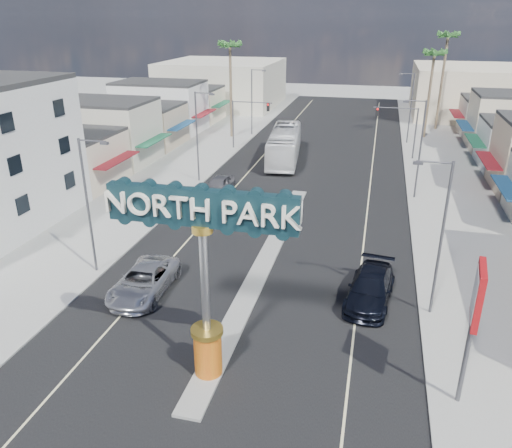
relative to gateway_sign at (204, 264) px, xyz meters
The scene contains 25 objects.
ground 28.64m from the gateway_sign, 90.00° to the left, with size 160.00×160.00×0.00m, color gray.
road 28.64m from the gateway_sign, 90.00° to the left, with size 20.00×120.00×0.01m, color black.
median_island 13.37m from the gateway_sign, 90.00° to the left, with size 1.30×30.00×0.16m, color gray.
sidewalk_left 31.87m from the gateway_sign, 116.55° to the left, with size 8.00×120.00×0.12m, color gray.
sidewalk_right 31.87m from the gateway_sign, 63.45° to the left, with size 8.00×120.00×0.12m, color gray.
storefront_row_left 47.62m from the gateway_sign, 120.33° to the left, with size 12.00×42.00×6.00m, color beige.
backdrop_far_left 76.29m from the gateway_sign, 106.77° to the left, with size 20.00×20.00×8.00m, color #B7B29E.
backdrop_far_right 76.29m from the gateway_sign, 73.23° to the left, with size 20.00×20.00×8.00m, color beige.
gateway_sign is the anchor object (origin of this frame).
traffic_signal_left 43.04m from the gateway_sign, 102.33° to the left, with size 5.09×0.45×6.00m.
traffic_signal_right 43.04m from the gateway_sign, 77.67° to the left, with size 5.09×0.45×6.00m.
streetlight_l_near 13.19m from the gateway_sign, 142.45° to the left, with size 2.03×0.22×9.00m.
streetlight_l_mid 29.91m from the gateway_sign, 110.42° to the left, with size 2.03×0.22×9.00m.
streetlight_l_far 51.10m from the gateway_sign, 101.78° to the left, with size 2.03×0.22×9.00m.
streetlight_r_near 13.19m from the gateway_sign, 37.55° to the left, with size 2.03×0.22×9.00m.
streetlight_r_mid 29.91m from the gateway_sign, 69.58° to the left, with size 2.03×0.22×9.00m.
streetlight_r_far 51.10m from the gateway_sign, 78.22° to the left, with size 2.03×0.22×9.00m.
palm_left_far 50.06m from the gateway_sign, 105.15° to the left, with size 2.60×2.60×13.10m.
palm_right_mid 55.76m from the gateway_sign, 76.47° to the left, with size 2.60×2.60×12.10m.
palm_right_far 62.20m from the gateway_sign, 75.97° to the left, with size 2.60×2.60×14.10m.
suv_left 10.16m from the gateway_sign, 135.14° to the left, with size 2.84×6.16×1.71m, color #B5B6BB.
suv_right 12.29m from the gateway_sign, 50.13° to the left, with size 2.44×6.01×1.74m, color black.
car_parked_left 26.65m from the gateway_sign, 106.71° to the left, with size 1.94×4.82×1.64m, color slate.
city_bus 38.32m from the gateway_sign, 95.48° to the left, with size 3.13×13.40×3.73m, color white.
bank_pylon_sign 11.32m from the gateway_sign, ahead, with size 0.52×2.08×6.60m.
Camera 1 is at (6.74, -16.01, 15.84)m, focal length 35.00 mm.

